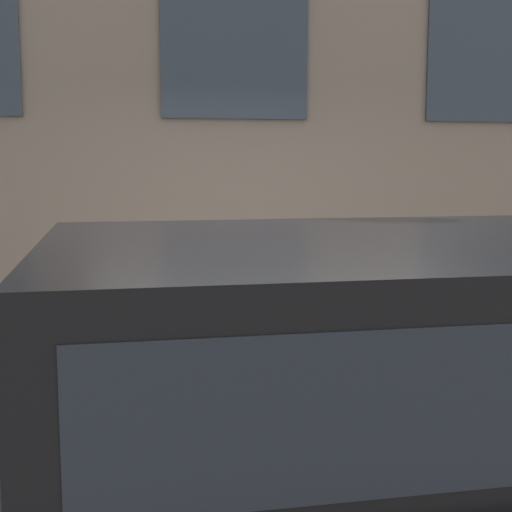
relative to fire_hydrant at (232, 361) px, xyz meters
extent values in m
plane|color=#514F4C|center=(-0.36, -0.41, -0.61)|extent=(80.00, 80.00, 0.00)
cube|color=#B2ADA3|center=(0.96, -0.41, -0.52)|extent=(2.62, 60.00, 0.18)
cube|color=#2D3847|center=(2.25, -2.90, 2.65)|extent=(0.03, 1.32, 2.13)
cylinder|color=red|center=(0.00, 0.00, -0.41)|extent=(0.28, 0.28, 0.04)
cylinder|color=red|center=(0.00, 0.00, -0.06)|extent=(0.21, 0.21, 0.74)
sphere|color=maroon|center=(0.00, 0.00, 0.31)|extent=(0.22, 0.22, 0.22)
cylinder|color=black|center=(0.00, 0.00, 0.37)|extent=(0.07, 0.07, 0.09)
cylinder|color=red|center=(0.00, -0.15, 0.02)|extent=(0.09, 0.10, 0.09)
cylinder|color=red|center=(0.00, 0.15, 0.02)|extent=(0.09, 0.10, 0.09)
cylinder|color=#998466|center=(0.52, -0.41, -0.14)|extent=(0.08, 0.08, 0.58)
cylinder|color=#998466|center=(0.64, -0.41, -0.14)|extent=(0.08, 0.08, 0.58)
cube|color=#268C4C|center=(0.58, -0.41, 0.37)|extent=(0.16, 0.11, 0.44)
cylinder|color=#268C4C|center=(0.46, -0.41, 0.38)|extent=(0.07, 0.07, 0.42)
cylinder|color=#268C4C|center=(0.69, -0.41, 0.38)|extent=(0.07, 0.07, 0.42)
sphere|color=#8C6647|center=(0.58, -0.41, 0.68)|extent=(0.19, 0.19, 0.19)
cylinder|color=black|center=(-0.95, 1.05, -0.28)|extent=(0.24, 0.66, 0.66)
cube|color=black|center=(-1.81, -0.48, 0.02)|extent=(1.98, 4.93, 0.59)
cube|color=black|center=(-1.81, -0.60, 0.62)|extent=(1.74, 3.06, 0.62)
cube|color=#1E232D|center=(-1.81, -0.60, 0.62)|extent=(1.75, 2.81, 0.40)
camera|label=1|loc=(-4.15, 0.68, 1.19)|focal=50.00mm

